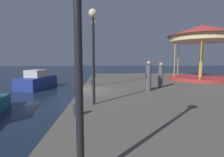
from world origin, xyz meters
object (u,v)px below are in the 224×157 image
(carousel, at_px, (202,39))
(person_mid_promenade, at_px, (161,76))
(lamp_post_mid_promenade, at_px, (93,40))
(bollard_north, at_px, (94,75))
(bollard_south, at_px, (92,82))
(bollard_center, at_px, (77,110))
(person_far_corner, at_px, (149,77))
(lamp_post_far_end, at_px, (94,42))
(motorboat_blue, at_px, (37,81))

(carousel, xyz_separation_m, person_mid_promenade, (-5.23, -4.33, -2.99))
(lamp_post_mid_promenade, bearing_deg, person_mid_promenade, 45.04)
(lamp_post_mid_promenade, height_order, bollard_north, lamp_post_mid_promenade)
(bollard_south, bearing_deg, lamp_post_mid_promenade, -85.41)
(carousel, height_order, bollard_center, carousel)
(lamp_post_mid_promenade, distance_m, bollard_south, 6.32)
(person_far_corner, bearing_deg, bollard_south, 144.90)
(lamp_post_far_end, xyz_separation_m, bollard_north, (-0.39, 6.92, -2.94))
(person_far_corner, bearing_deg, lamp_post_far_end, 152.86)
(lamp_post_mid_promenade, relative_size, bollard_north, 10.14)
(bollard_north, xyz_separation_m, person_mid_promenade, (5.02, -7.49, 0.61))
(bollard_south, relative_size, person_mid_promenade, 0.23)
(motorboat_blue, height_order, carousel, carousel)
(motorboat_blue, distance_m, bollard_north, 5.93)
(motorboat_blue, bearing_deg, lamp_post_far_end, -37.28)
(lamp_post_far_end, distance_m, bollard_center, 7.07)
(bollard_center, bearing_deg, person_mid_promenade, 50.14)
(motorboat_blue, xyz_separation_m, lamp_post_mid_promenade, (5.98, -9.30, 2.91))
(bollard_north, distance_m, person_mid_promenade, 9.03)
(motorboat_blue, xyz_separation_m, lamp_post_far_end, (5.72, -4.35, 3.26))
(motorboat_blue, relative_size, bollard_north, 11.24)
(motorboat_blue, bearing_deg, bollard_south, -32.77)
(person_mid_promenade, bearing_deg, bollard_south, 164.18)
(lamp_post_far_end, xyz_separation_m, bollard_center, (-0.26, -6.43, -2.94))
(lamp_post_mid_promenade, relative_size, person_mid_promenade, 2.35)
(bollard_south, height_order, person_mid_promenade, person_mid_promenade)
(bollard_center, relative_size, bollard_south, 1.00)
(carousel, relative_size, lamp_post_mid_promenade, 1.57)
(motorboat_blue, relative_size, person_far_corner, 2.42)
(motorboat_blue, height_order, bollard_center, motorboat_blue)
(motorboat_blue, relative_size, lamp_post_far_end, 0.97)
(motorboat_blue, xyz_separation_m, person_far_corner, (9.19, -6.13, 0.99))
(motorboat_blue, distance_m, person_far_corner, 11.10)
(bollard_north, bearing_deg, lamp_post_mid_promenade, -86.86)
(bollard_north, bearing_deg, bollard_south, -88.23)
(carousel, relative_size, bollard_center, 15.95)
(bollard_south, relative_size, person_far_corner, 0.22)
(motorboat_blue, bearing_deg, bollard_center, -63.12)
(motorboat_blue, relative_size, bollard_center, 11.24)
(lamp_post_mid_promenade, xyz_separation_m, bollard_north, (-0.65, 11.86, -2.60))
(lamp_post_mid_promenade, xyz_separation_m, person_mid_promenade, (4.37, 4.38, -1.99))
(person_mid_promenade, bearing_deg, lamp_post_mid_promenade, -134.96)
(bollard_north, relative_size, person_mid_promenade, 0.23)
(motorboat_blue, xyz_separation_m, bollard_north, (5.33, 2.56, 0.32))
(person_far_corner, bearing_deg, carousel, 40.89)
(carousel, distance_m, bollard_north, 11.31)
(bollard_north, distance_m, person_far_corner, 9.54)
(carousel, xyz_separation_m, person_far_corner, (-6.39, -5.54, -2.92))
(lamp_post_mid_promenade, relative_size, person_far_corner, 2.19)
(person_far_corner, bearing_deg, motorboat_blue, 146.29)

